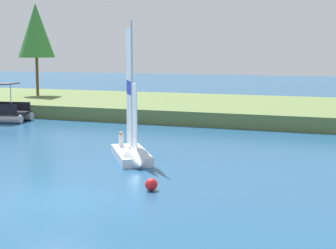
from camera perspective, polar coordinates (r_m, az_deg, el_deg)
The scene contains 5 objects.
ground_plane at distance 19.26m, azimuth -11.16°, elevation -7.38°, with size 200.00×200.00×0.00m, color navy.
shore_bank at distance 43.73m, azimuth 8.49°, elevation 1.52°, with size 80.00×15.68×0.96m, color #5B703D.
shoreline_tree_left at distance 51.94m, azimuth -13.13°, elevation 9.18°, with size 3.24×3.24×8.13m.
sailboat at distance 25.02m, azimuth -3.48°, elevation -2.69°, with size 3.68×4.54×6.59m.
channel_buoy at distance 19.99m, azimuth -1.70°, elevation -6.04°, with size 0.44×0.44×0.44m, color red.
Camera 1 is at (10.35, -15.50, 4.84)m, focal length 60.69 mm.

